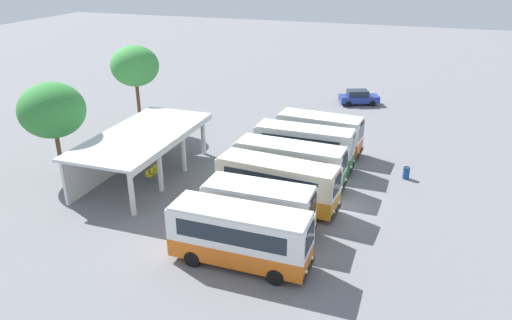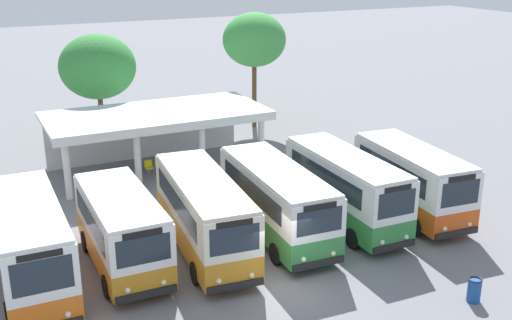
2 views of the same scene
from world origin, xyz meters
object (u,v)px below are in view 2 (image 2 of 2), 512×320
object	(u,v)px
city_bus_far_end_green	(412,179)
waiting_chair_middle_seat	(169,163)
city_bus_middle_cream	(204,212)
waiting_chair_end_by_column	(149,166)
litter_bin_apron	(474,290)
city_bus_nearest_orange	(30,243)
waiting_chair_second_from_end	(160,165)
city_bus_fifth_blue	(345,186)
city_bus_fourth_amber	(276,199)
city_bus_second_in_row	(122,228)

from	to	relation	value
city_bus_far_end_green	waiting_chair_middle_seat	bearing A→B (deg)	128.14
city_bus_far_end_green	waiting_chair_middle_seat	world-z (taller)	city_bus_far_end_green
city_bus_far_end_green	city_bus_middle_cream	bearing A→B (deg)	176.37
city_bus_middle_cream	waiting_chair_middle_seat	xyz separation A→B (m)	(1.81, 10.01, -1.25)
city_bus_far_end_green	waiting_chair_end_by_column	size ratio (longest dim) A/B	8.31
litter_bin_apron	city_bus_nearest_orange	bearing A→B (deg)	150.55
waiting_chair_second_from_end	waiting_chair_middle_seat	world-z (taller)	same
city_bus_fifth_blue	waiting_chair_second_from_end	size ratio (longest dim) A/B	8.93
city_bus_fourth_amber	litter_bin_apron	size ratio (longest dim) A/B	8.93
city_bus_fifth_blue	city_bus_far_end_green	bearing A→B (deg)	-8.14
city_bus_nearest_orange	litter_bin_apron	bearing A→B (deg)	-29.45
city_bus_middle_cream	waiting_chair_second_from_end	bearing A→B (deg)	83.06
city_bus_middle_cream	city_bus_fifth_blue	world-z (taller)	city_bus_fifth_blue
city_bus_middle_cream	waiting_chair_end_by_column	size ratio (longest dim) A/B	9.56
city_bus_fourth_amber	waiting_chair_second_from_end	bearing A→B (deg)	102.46
waiting_chair_end_by_column	litter_bin_apron	world-z (taller)	litter_bin_apron
city_bus_middle_cream	city_bus_fifth_blue	size ratio (longest dim) A/B	1.07
city_bus_nearest_orange	city_bus_middle_cream	size ratio (longest dim) A/B	0.93
waiting_chair_middle_seat	litter_bin_apron	distance (m)	18.67
city_bus_fourth_amber	waiting_chair_end_by_column	bearing A→B (deg)	105.61
city_bus_fourth_amber	litter_bin_apron	world-z (taller)	city_bus_fourth_amber
city_bus_nearest_orange	city_bus_fifth_blue	world-z (taller)	city_bus_nearest_orange
litter_bin_apron	waiting_chair_end_by_column	bearing A→B (deg)	110.28
city_bus_middle_cream	city_bus_far_end_green	distance (m)	10.19
city_bus_nearest_orange	waiting_chair_second_from_end	world-z (taller)	city_bus_nearest_orange
city_bus_middle_cream	waiting_chair_middle_seat	distance (m)	10.25
waiting_chair_end_by_column	city_bus_nearest_orange	bearing A→B (deg)	-126.55
city_bus_nearest_orange	city_bus_far_end_green	bearing A→B (deg)	-2.31
city_bus_far_end_green	litter_bin_apron	size ratio (longest dim) A/B	7.94
city_bus_far_end_green	waiting_chair_second_from_end	xyz separation A→B (m)	(-8.96, 10.59, -1.27)
city_bus_nearest_orange	city_bus_far_end_green	distance (m)	16.96
city_bus_middle_cream	litter_bin_apron	size ratio (longest dim) A/B	9.14
city_bus_second_in_row	litter_bin_apron	bearing A→B (deg)	-37.01
city_bus_fifth_blue	city_bus_far_end_green	size ratio (longest dim) A/B	1.07
city_bus_middle_cream	waiting_chair_end_by_column	world-z (taller)	city_bus_middle_cream
city_bus_far_end_green	waiting_chair_end_by_column	world-z (taller)	city_bus_far_end_green
city_bus_nearest_orange	waiting_chair_middle_seat	distance (m)	13.22
city_bus_nearest_orange	city_bus_far_end_green	xyz separation A→B (m)	(16.95, -0.68, -0.04)
waiting_chair_end_by_column	waiting_chair_middle_seat	size ratio (longest dim) A/B	1.00
city_bus_middle_cream	waiting_chair_second_from_end	world-z (taller)	city_bus_middle_cream
city_bus_middle_cream	city_bus_far_end_green	size ratio (longest dim) A/B	1.15
city_bus_second_in_row	city_bus_middle_cream	size ratio (longest dim) A/B	0.81
waiting_chair_end_by_column	waiting_chair_middle_seat	bearing A→B (deg)	-0.28
litter_bin_apron	waiting_chair_middle_seat	bearing A→B (deg)	106.85
city_bus_fifth_blue	city_bus_nearest_orange	bearing A→B (deg)	179.15
waiting_chair_second_from_end	waiting_chair_middle_seat	distance (m)	0.60
city_bus_second_in_row	city_bus_fourth_amber	world-z (taller)	city_bus_fourth_amber
city_bus_fifth_blue	city_bus_far_end_green	xyz separation A→B (m)	(3.39, -0.48, -0.03)
city_bus_nearest_orange	city_bus_fourth_amber	world-z (taller)	city_bus_nearest_orange
city_bus_nearest_orange	city_bus_second_in_row	size ratio (longest dim) A/B	1.15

